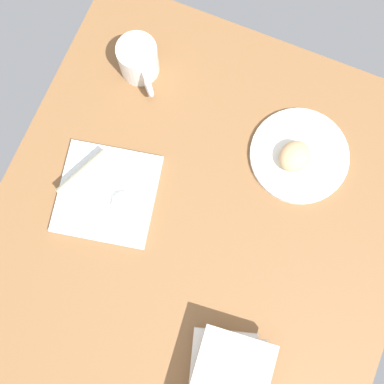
# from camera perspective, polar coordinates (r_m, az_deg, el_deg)

# --- Properties ---
(dining_table) EXTENTS (1.10, 0.90, 0.04)m
(dining_table) POSITION_cam_1_polar(r_m,az_deg,el_deg) (1.12, -0.28, -6.94)
(dining_table) COLOR brown
(dining_table) RESTS_ON ground
(round_plate) EXTENTS (0.22, 0.22, 0.01)m
(round_plate) POSITION_cam_1_polar(r_m,az_deg,el_deg) (1.16, 11.98, 4.02)
(round_plate) COLOR white
(round_plate) RESTS_ON dining_table
(scone_pastry) EXTENTS (0.09, 0.08, 0.05)m
(scone_pastry) POSITION_cam_1_polar(r_m,az_deg,el_deg) (1.13, 11.48, 3.94)
(scone_pastry) COLOR tan
(scone_pastry) RESTS_ON round_plate
(square_plate) EXTENTS (0.25, 0.25, 0.02)m
(square_plate) POSITION_cam_1_polar(r_m,az_deg,el_deg) (1.13, -9.52, -0.22)
(square_plate) COLOR white
(square_plate) RESTS_ON dining_table
(sauce_cup) EXTENTS (0.05, 0.05, 0.02)m
(sauce_cup) POSITION_cam_1_polar(r_m,az_deg,el_deg) (1.10, -7.70, -1.31)
(sauce_cup) COLOR silver
(sauce_cup) RESTS_ON square_plate
(breakfast_wrap) EXTENTS (0.15, 0.11, 0.07)m
(breakfast_wrap) POSITION_cam_1_polar(r_m,az_deg,el_deg) (1.10, -11.45, 1.30)
(breakfast_wrap) COLOR beige
(breakfast_wrap) RESTS_ON square_plate
(coffee_mug) EXTENTS (0.12, 0.11, 0.09)m
(coffee_mug) POSITION_cam_1_polar(r_m,az_deg,el_deg) (1.19, -6.01, 14.49)
(coffee_mug) COLOR white
(coffee_mug) RESTS_ON dining_table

